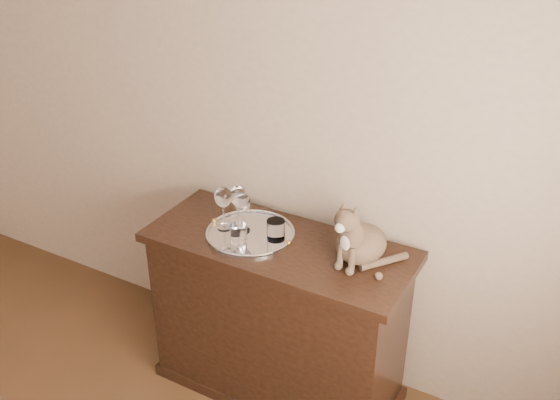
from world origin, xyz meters
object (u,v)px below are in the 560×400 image
(wine_glass_a, at_px, (238,206))
(wine_glass_d, at_px, (243,212))
(tray, at_px, (250,234))
(cat, at_px, (362,228))
(wine_glass_c, at_px, (223,208))
(sideboard, at_px, (278,319))
(tumbler_b, at_px, (238,233))
(tumbler_c, at_px, (276,230))

(wine_glass_a, height_order, wine_glass_d, wine_glass_a)
(wine_glass_d, bearing_deg, tray, -5.09)
(tray, height_order, wine_glass_a, wine_glass_a)
(cat, bearing_deg, wine_glass_c, -161.34)
(tray, bearing_deg, wine_glass_a, 157.38)
(sideboard, distance_m, tumbler_b, 0.51)
(tumbler_b, height_order, tumbler_c, tumbler_c)
(wine_glass_a, bearing_deg, wine_glass_d, -35.17)
(wine_glass_c, relative_size, cat, 0.67)
(wine_glass_d, bearing_deg, tumbler_b, -70.81)
(wine_glass_d, relative_size, cat, 0.62)
(wine_glass_a, bearing_deg, tumbler_b, -57.85)
(wine_glass_a, bearing_deg, tray, -22.62)
(sideboard, height_order, wine_glass_d, wine_glass_d)
(tray, bearing_deg, cat, 6.61)
(sideboard, xyz_separation_m, tray, (-0.14, -0.00, 0.43))
(tumbler_b, relative_size, cat, 0.27)
(wine_glass_a, distance_m, tumbler_b, 0.15)
(tray, relative_size, tumbler_c, 4.35)
(tray, xyz_separation_m, wine_glass_a, (-0.08, 0.03, 0.11))
(wine_glass_a, bearing_deg, cat, 2.37)
(sideboard, bearing_deg, tumbler_c, 150.85)
(tumbler_c, height_order, cat, cat)
(sideboard, distance_m, tray, 0.45)
(cat, bearing_deg, tumbler_b, -152.49)
(wine_glass_c, bearing_deg, tumbler_b, -29.82)
(wine_glass_c, distance_m, tumbler_c, 0.26)
(tumbler_c, bearing_deg, cat, 6.67)
(sideboard, distance_m, wine_glass_a, 0.58)
(tumbler_b, xyz_separation_m, cat, (0.51, 0.14, 0.10))
(tumbler_c, bearing_deg, wine_glass_d, -176.28)
(tray, bearing_deg, tumbler_c, 6.45)
(wine_glass_a, height_order, cat, cat)
(tumbler_c, bearing_deg, tray, -173.55)
(wine_glass_c, distance_m, wine_glass_d, 0.09)
(wine_glass_c, bearing_deg, tumbler_c, 6.57)
(tray, distance_m, wine_glass_a, 0.14)
(tray, relative_size, wine_glass_c, 1.94)
(tray, distance_m, wine_glass_c, 0.17)
(wine_glass_a, relative_size, cat, 0.66)
(tray, height_order, tumbler_c, tumbler_c)
(wine_glass_a, height_order, tumbler_c, wine_glass_a)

